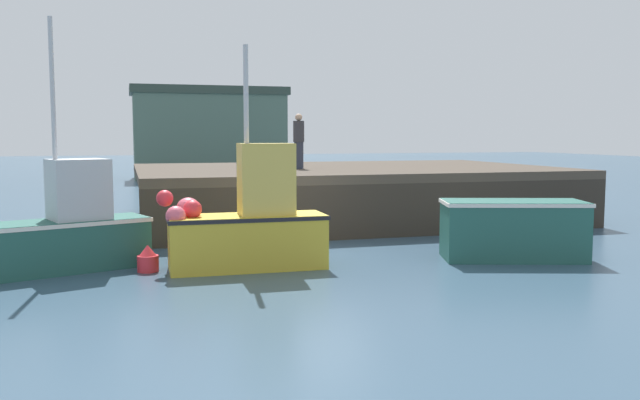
{
  "coord_description": "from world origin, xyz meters",
  "views": [
    {
      "loc": [
        -4.09,
        -14.28,
        2.73
      ],
      "look_at": [
        0.85,
        2.55,
        1.02
      ],
      "focal_mm": 37.39,
      "sensor_mm": 36.0,
      "label": 1
    }
  ],
  "objects_px": {
    "dockworker": "(299,141)",
    "mooring_buoy_foreground": "(148,260)",
    "fishing_boat_mid": "(513,228)",
    "fishing_boat_near_left": "(63,231)",
    "rowboat": "(491,236)",
    "fishing_boat_near_right": "(249,225)"
  },
  "relations": [
    {
      "from": "fishing_boat_mid",
      "to": "rowboat",
      "type": "bearing_deg",
      "value": 70.95
    },
    {
      "from": "fishing_boat_near_left",
      "to": "rowboat",
      "type": "xyz_separation_m",
      "value": [
        10.11,
        0.64,
        -0.62
      ]
    },
    {
      "from": "fishing_boat_near_right",
      "to": "mooring_buoy_foreground",
      "type": "relative_size",
      "value": 8.39
    },
    {
      "from": "rowboat",
      "to": "fishing_boat_near_right",
      "type": "bearing_deg",
      "value": -167.28
    },
    {
      "from": "dockworker",
      "to": "fishing_boat_mid",
      "type": "bearing_deg",
      "value": -67.32
    },
    {
      "from": "rowboat",
      "to": "dockworker",
      "type": "xyz_separation_m",
      "value": [
        -3.72,
        5.1,
        2.36
      ]
    },
    {
      "from": "fishing_boat_near_left",
      "to": "mooring_buoy_foreground",
      "type": "height_order",
      "value": "fishing_boat_near_left"
    },
    {
      "from": "dockworker",
      "to": "mooring_buoy_foreground",
      "type": "height_order",
      "value": "dockworker"
    },
    {
      "from": "rowboat",
      "to": "dockworker",
      "type": "height_order",
      "value": "dockworker"
    },
    {
      "from": "dockworker",
      "to": "fishing_boat_near_right",
      "type": "bearing_deg",
      "value": -112.85
    },
    {
      "from": "fishing_boat_near_right",
      "to": "mooring_buoy_foreground",
      "type": "height_order",
      "value": "fishing_boat_near_right"
    },
    {
      "from": "fishing_boat_near_left",
      "to": "dockworker",
      "type": "distance_m",
      "value": 8.76
    },
    {
      "from": "dockworker",
      "to": "mooring_buoy_foreground",
      "type": "distance_m",
      "value": 8.23
    },
    {
      "from": "fishing_boat_mid",
      "to": "dockworker",
      "type": "xyz_separation_m",
      "value": [
        -3.0,
        7.18,
        1.86
      ]
    },
    {
      "from": "fishing_boat_near_right",
      "to": "rowboat",
      "type": "xyz_separation_m",
      "value": [
        6.49,
        1.47,
        -0.71
      ]
    },
    {
      "from": "fishing_boat_near_left",
      "to": "rowboat",
      "type": "height_order",
      "value": "fishing_boat_near_left"
    },
    {
      "from": "fishing_boat_near_left",
      "to": "fishing_boat_near_right",
      "type": "height_order",
      "value": "fishing_boat_near_left"
    },
    {
      "from": "fishing_boat_near_right",
      "to": "rowboat",
      "type": "relative_size",
      "value": 2.63
    },
    {
      "from": "fishing_boat_near_left",
      "to": "fishing_boat_mid",
      "type": "relative_size",
      "value": 1.51
    },
    {
      "from": "fishing_boat_near_right",
      "to": "rowboat",
      "type": "distance_m",
      "value": 6.69
    },
    {
      "from": "fishing_boat_near_left",
      "to": "mooring_buoy_foreground",
      "type": "bearing_deg",
      "value": -19.05
    },
    {
      "from": "fishing_boat_mid",
      "to": "fishing_boat_near_right",
      "type": "bearing_deg",
      "value": 173.86
    }
  ]
}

